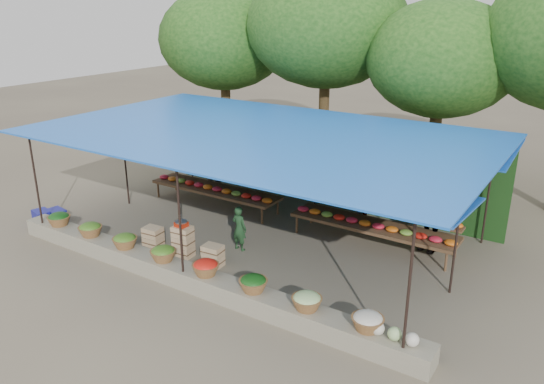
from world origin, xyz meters
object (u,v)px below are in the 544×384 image
Objects in this scene: crate_counter at (182,244)px; blue_crate_front at (42,216)px; weighing_scale at (181,224)px; vendor_seated at (239,228)px; blue_crate_back at (56,215)px.

crate_counter is 4.52× the size of blue_crate_front.
vendor_seated is (0.93, 1.02, -0.28)m from weighing_scale.
blue_crate_back is at bearing 55.10° from blue_crate_front.
weighing_scale is at bearing 18.58° from blue_crate_front.
crate_counter is 1.41m from vendor_seated.
vendor_seated is at bearing 27.57° from blue_crate_front.
vendor_seated reaches higher than blue_crate_back.
blue_crate_back is (-4.45, -0.26, -0.68)m from weighing_scale.
weighing_scale is 0.58× the size of blue_crate_front.
crate_counter is 4.46m from blue_crate_back.
vendor_seated reaches higher than blue_crate_front.
weighing_scale reaches higher than blue_crate_front.
vendor_seated is 5.88m from blue_crate_front.
crate_counter is at bearing 52.44° from vendor_seated.
blue_crate_back is (-4.45, -0.26, -0.15)m from crate_counter.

